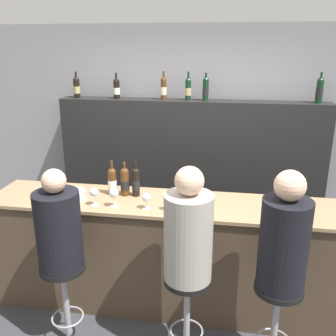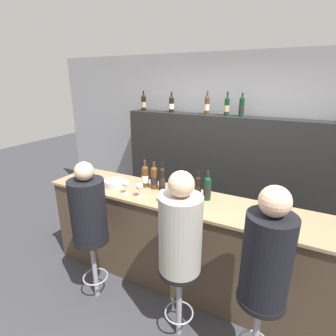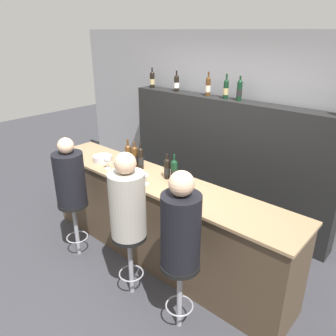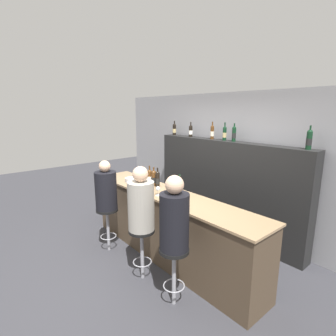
{
  "view_description": "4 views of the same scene",
  "coord_description": "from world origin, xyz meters",
  "px_view_note": "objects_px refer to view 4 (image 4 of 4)",
  "views": [
    {
      "loc": [
        0.42,
        -2.69,
        2.36
      ],
      "look_at": [
        -0.06,
        0.29,
        1.36
      ],
      "focal_mm": 40.0,
      "sensor_mm": 36.0,
      "label": 1
    },
    {
      "loc": [
        0.93,
        -1.98,
        2.22
      ],
      "look_at": [
        -0.22,
        0.24,
        1.38
      ],
      "focal_mm": 28.0,
      "sensor_mm": 36.0,
      "label": 2
    },
    {
      "loc": [
        2.29,
        -2.11,
        2.59
      ],
      "look_at": [
        0.17,
        0.27,
        1.24
      ],
      "focal_mm": 35.0,
      "sensor_mm": 36.0,
      "label": 3
    },
    {
      "loc": [
        2.88,
        -2.15,
        2.29
      ],
      "look_at": [
        0.11,
        0.21,
        1.48
      ],
      "focal_mm": 28.0,
      "sensor_mm": 36.0,
      "label": 4
    }
  ],
  "objects_px": {
    "bar_stool_middle": "(142,240)",
    "bar_stool_right": "(174,261)",
    "wine_glass_0": "(134,179)",
    "wine_bottle_counter_2": "(158,179)",
    "wine_bottle_backbar_3": "(225,133)",
    "wine_bottle_counter_0": "(150,177)",
    "wine_bottle_backbar_2": "(212,132)",
    "guest_seated_left": "(106,189)",
    "wine_bottle_backbar_0": "(174,129)",
    "wine_glass_3": "(158,189)",
    "guest_seated_right": "(174,218)",
    "guest_seated_middle": "(141,203)",
    "metal_bowl": "(132,180)",
    "wine_bottle_counter_1": "(154,178)",
    "wine_bottle_counter_3": "(175,185)",
    "wine_glass_2": "(150,186)",
    "bar_stool_left": "(108,218)",
    "wine_bottle_backbar_4": "(234,134)",
    "wine_bottle_backbar_1": "(191,131)",
    "wine_bottle_counter_4": "(180,186)",
    "wine_glass_1": "(140,181)",
    "wine_bottle_backbar_5": "(309,139)"
  },
  "relations": [
    {
      "from": "wine_bottle_counter_1",
      "to": "wine_glass_2",
      "type": "distance_m",
      "value": 0.37
    },
    {
      "from": "wine_bottle_counter_0",
      "to": "wine_glass_1",
      "type": "relative_size",
      "value": 1.96
    },
    {
      "from": "bar_stool_left",
      "to": "wine_bottle_counter_4",
      "type": "bearing_deg",
      "value": 36.9
    },
    {
      "from": "wine_bottle_counter_2",
      "to": "wine_bottle_counter_4",
      "type": "xyz_separation_m",
      "value": [
        0.53,
        -0.0,
        -0.01
      ]
    },
    {
      "from": "wine_bottle_counter_4",
      "to": "wine_bottle_backbar_3",
      "type": "bearing_deg",
      "value": 98.99
    },
    {
      "from": "wine_bottle_backbar_0",
      "to": "wine_glass_3",
      "type": "height_order",
      "value": "wine_bottle_backbar_0"
    },
    {
      "from": "wine_bottle_counter_2",
      "to": "bar_stool_right",
      "type": "xyz_separation_m",
      "value": [
        1.21,
        -0.71,
        -0.62
      ]
    },
    {
      "from": "guest_seated_left",
      "to": "bar_stool_right",
      "type": "height_order",
      "value": "guest_seated_left"
    },
    {
      "from": "metal_bowl",
      "to": "wine_bottle_backbar_3",
      "type": "bearing_deg",
      "value": 58.62
    },
    {
      "from": "wine_bottle_backbar_2",
      "to": "guest_seated_left",
      "type": "bearing_deg",
      "value": -103.06
    },
    {
      "from": "wine_bottle_counter_3",
      "to": "guest_seated_middle",
      "type": "xyz_separation_m",
      "value": [
        0.13,
        -0.71,
        -0.07
      ]
    },
    {
      "from": "wine_bottle_backbar_2",
      "to": "wine_glass_2",
      "type": "xyz_separation_m",
      "value": [
        0.12,
        -1.54,
        -0.73
      ]
    },
    {
      "from": "wine_bottle_counter_2",
      "to": "bar_stool_right",
      "type": "distance_m",
      "value": 1.54
    },
    {
      "from": "wine_bottle_counter_0",
      "to": "wine_bottle_counter_1",
      "type": "relative_size",
      "value": 1.02
    },
    {
      "from": "wine_glass_3",
      "to": "guest_seated_right",
      "type": "distance_m",
      "value": 0.98
    },
    {
      "from": "guest_seated_middle",
      "to": "wine_bottle_counter_0",
      "type": "bearing_deg",
      "value": 137.4
    },
    {
      "from": "wine_glass_0",
      "to": "bar_stool_right",
      "type": "relative_size",
      "value": 0.22
    },
    {
      "from": "wine_bottle_counter_4",
      "to": "bar_stool_right",
      "type": "height_order",
      "value": "wine_bottle_counter_4"
    },
    {
      "from": "wine_bottle_counter_3",
      "to": "wine_bottle_counter_0",
      "type": "bearing_deg",
      "value": 180.0
    },
    {
      "from": "guest_seated_left",
      "to": "guest_seated_middle",
      "type": "height_order",
      "value": "guest_seated_middle"
    },
    {
      "from": "wine_bottle_backbar_0",
      "to": "wine_bottle_backbar_4",
      "type": "height_order",
      "value": "wine_bottle_backbar_4"
    },
    {
      "from": "bar_stool_left",
      "to": "guest_seated_middle",
      "type": "bearing_deg",
      "value": 0.0
    },
    {
      "from": "wine_glass_0",
      "to": "guest_seated_middle",
      "type": "xyz_separation_m",
      "value": [
        0.86,
        -0.45,
        -0.07
      ]
    },
    {
      "from": "wine_bottle_backbar_3",
      "to": "bar_stool_left",
      "type": "height_order",
      "value": "wine_bottle_backbar_3"
    },
    {
      "from": "wine_bottle_counter_1",
      "to": "bar_stool_middle",
      "type": "relative_size",
      "value": 0.43
    },
    {
      "from": "wine_glass_0",
      "to": "bar_stool_middle",
      "type": "height_order",
      "value": "wine_glass_0"
    },
    {
      "from": "wine_glass_2",
      "to": "wine_glass_3",
      "type": "distance_m",
      "value": 0.19
    },
    {
      "from": "wine_bottle_backbar_5",
      "to": "wine_glass_2",
      "type": "distance_m",
      "value": 2.35
    },
    {
      "from": "wine_bottle_counter_2",
      "to": "wine_bottle_backbar_2",
      "type": "height_order",
      "value": "wine_bottle_backbar_2"
    },
    {
      "from": "wine_bottle_counter_0",
      "to": "wine_bottle_backbar_0",
      "type": "distance_m",
      "value": 1.66
    },
    {
      "from": "wine_bottle_counter_2",
      "to": "wine_bottle_backbar_3",
      "type": "xyz_separation_m",
      "value": [
        0.32,
        1.28,
        0.69
      ]
    },
    {
      "from": "wine_bottle_counter_4",
      "to": "wine_bottle_backbar_4",
      "type": "xyz_separation_m",
      "value": [
        -0.0,
        1.28,
        0.7
      ]
    },
    {
      "from": "metal_bowl",
      "to": "guest_seated_left",
      "type": "xyz_separation_m",
      "value": [
        0.12,
        -0.56,
        -0.02
      ]
    },
    {
      "from": "wine_bottle_counter_1",
      "to": "wine_bottle_backbar_1",
      "type": "height_order",
      "value": "wine_bottle_backbar_1"
    },
    {
      "from": "wine_bottle_backbar_2",
      "to": "wine_glass_2",
      "type": "height_order",
      "value": "wine_bottle_backbar_2"
    },
    {
      "from": "wine_bottle_backbar_4",
      "to": "wine_bottle_backbar_0",
      "type": "bearing_deg",
      "value": -180.0
    },
    {
      "from": "bar_stool_middle",
      "to": "bar_stool_right",
      "type": "height_order",
      "value": "same"
    },
    {
      "from": "wine_bottle_backbar_0",
      "to": "guest_seated_middle",
      "type": "distance_m",
      "value": 2.66
    },
    {
      "from": "wine_glass_0",
      "to": "wine_bottle_backbar_0",
      "type": "bearing_deg",
      "value": 115.27
    },
    {
      "from": "wine_bottle_backbar_0",
      "to": "wine_bottle_backbar_2",
      "type": "relative_size",
      "value": 0.95
    },
    {
      "from": "wine_bottle_backbar_0",
      "to": "wine_bottle_backbar_3",
      "type": "relative_size",
      "value": 0.96
    },
    {
      "from": "wine_bottle_counter_0",
      "to": "wine_bottle_counter_2",
      "type": "bearing_deg",
      "value": 0.0
    },
    {
      "from": "guest_seated_right",
      "to": "bar_stool_middle",
      "type": "bearing_deg",
      "value": 180.0
    },
    {
      "from": "guest_seated_left",
      "to": "guest_seated_middle",
      "type": "xyz_separation_m",
      "value": [
        0.98,
        0.0,
        0.03
      ]
    },
    {
      "from": "wine_bottle_counter_0",
      "to": "wine_bottle_backbar_4",
      "type": "xyz_separation_m",
      "value": [
        0.74,
        1.28,
        0.7
      ]
    },
    {
      "from": "wine_bottle_backbar_4",
      "to": "metal_bowl",
      "type": "relative_size",
      "value": 1.32
    },
    {
      "from": "wine_bottle_backbar_3",
      "to": "guest_seated_left",
      "type": "xyz_separation_m",
      "value": [
        -0.75,
        -1.99,
        -0.81
      ]
    },
    {
      "from": "wine_bottle_backbar_1",
      "to": "wine_glass_0",
      "type": "bearing_deg",
      "value": -81.6
    },
    {
      "from": "wine_glass_2",
      "to": "guest_seated_right",
      "type": "relative_size",
      "value": 0.16
    },
    {
      "from": "wine_bottle_backbar_4",
      "to": "metal_bowl",
      "type": "distance_m",
      "value": 1.95
    }
  ]
}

